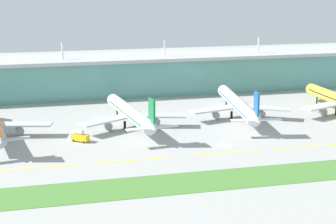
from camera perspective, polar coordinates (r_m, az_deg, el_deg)
name	(u,v)px	position (r m, az deg, el deg)	size (l,w,h in m)	color
ground_plane	(223,145)	(213.95, 5.86, -3.52)	(600.00, 600.00, 0.00)	#9E9E99
terminal_building	(162,73)	(310.41, -0.59, 4.12)	(288.00, 34.00, 30.50)	#5B9E93
airliner_near_middle	(131,114)	(236.42, -3.95, -0.16)	(48.41, 65.48, 18.90)	silver
airliner_far_middle	(238,105)	(254.61, 7.37, 0.78)	(48.40, 72.28, 18.90)	white
taxiway_stripe_west	(38,168)	(193.71, -13.50, -5.73)	(28.00, 0.70, 0.04)	yellow
taxiway_stripe_mid_west	(135,160)	(196.35, -3.50, -5.08)	(28.00, 0.70, 0.04)	yellow
taxiway_stripe_centre	(224,153)	(204.68, 5.93, -4.33)	(28.00, 0.70, 0.04)	yellow
taxiway_stripe_mid_east	(307,147)	(218.06, 14.40, -3.55)	(28.00, 0.70, 0.04)	yellow
grass_verge	(259,176)	(183.12, 9.52, -6.68)	(300.00, 18.00, 0.10)	#477A33
fuel_truck	(80,136)	(219.91, -9.27, -2.53)	(7.21, 6.58, 4.95)	gold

